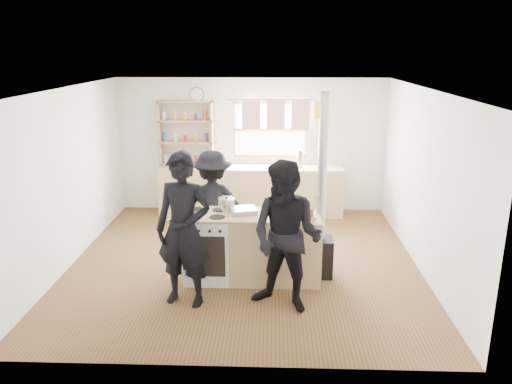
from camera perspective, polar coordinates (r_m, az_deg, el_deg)
ground at (r=7.41m, az=-1.37°, el=-8.00°), size 5.00×5.00×0.01m
back_counter at (r=9.34m, az=-0.58°, el=0.18°), size 3.40×0.55×0.90m
shelving_unit at (r=9.35m, az=-7.99°, el=6.73°), size 1.00×0.28×1.20m
thermos at (r=9.19m, az=5.02°, el=3.71°), size 0.10×0.10×0.30m
cooking_island at (r=6.71m, az=-0.43°, el=-6.28°), size 1.97×0.64×0.93m
skillet_greens at (r=6.45m, az=-7.41°, el=-2.71°), size 0.37×0.37×0.05m
roast_tray at (r=6.58m, az=-1.47°, el=-2.10°), size 0.39×0.35×0.06m
stockpot_stove at (r=6.70m, az=-3.38°, el=-1.36°), size 0.23×0.23×0.19m
stockpot_counter at (r=6.58m, az=3.44°, el=-1.54°), size 0.30×0.30×0.22m
bread_board at (r=6.42m, az=5.49°, el=-2.52°), size 0.33×0.27×0.12m
flue_heater at (r=6.81m, az=7.34°, el=-4.46°), size 0.35×0.35×2.50m
person_near_left at (r=6.00m, az=-8.28°, el=-4.32°), size 0.78×0.60×1.89m
person_near_right at (r=5.83m, az=3.50°, el=-5.19°), size 1.09×0.99×1.82m
person_far at (r=7.43m, az=-4.96°, el=-1.34°), size 1.10×0.73×1.60m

